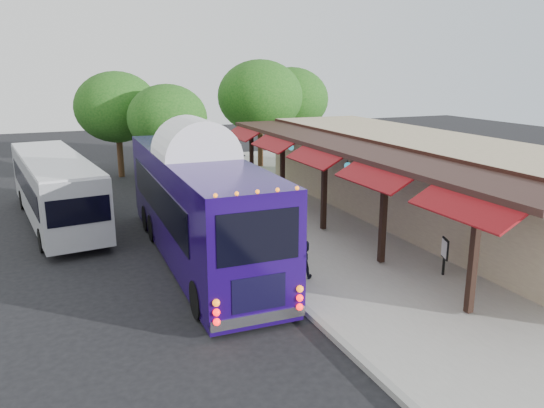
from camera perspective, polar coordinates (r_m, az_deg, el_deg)
name	(u,v)px	position (r m, az deg, el deg)	size (l,w,h in m)	color
ground	(275,286)	(16.22, 0.32, -8.79)	(90.00, 90.00, 0.00)	black
sidewalk	(350,229)	(21.71, 8.35, -2.63)	(10.00, 40.00, 0.15)	#9E9B93
curb	(234,244)	(19.70, -4.13, -4.29)	(0.20, 40.00, 0.16)	gray
station_shelter	(421,179)	(23.17, 15.72, 2.59)	(8.15, 20.00, 3.60)	tan
coach_bus	(197,200)	(18.13, -8.05, 0.45)	(2.69, 12.03, 3.83)	#1D0757
city_bus	(55,186)	(23.98, -22.30, 1.76)	(3.58, 10.77, 2.84)	gray
ped_a	(285,242)	(16.53, 1.46, -4.11)	(0.72, 0.47, 1.98)	black
ped_b	(300,253)	(16.18, 3.02, -5.31)	(0.76, 0.59, 1.57)	black
ped_c	(201,180)	(26.40, -7.61, 2.57)	(1.01, 0.42, 1.72)	black
ped_d	(239,169)	(28.70, -3.58, 3.82)	(1.23, 0.71, 1.91)	black
sign_board	(445,250)	(17.18, 18.10, -4.77)	(0.24, 0.51, 1.18)	black
tree_left	(167,118)	(29.78, -11.19, 9.02)	(4.34, 4.34, 5.56)	#382314
tree_mid	(260,97)	(34.24, -1.28, 11.48)	(5.39, 5.39, 6.90)	#382314
tree_right	(291,99)	(36.76, 2.09, 11.19)	(5.03, 5.03, 6.43)	#382314
tree_far	(117,107)	(32.77, -16.35, 9.96)	(4.85, 4.85, 6.21)	#382314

